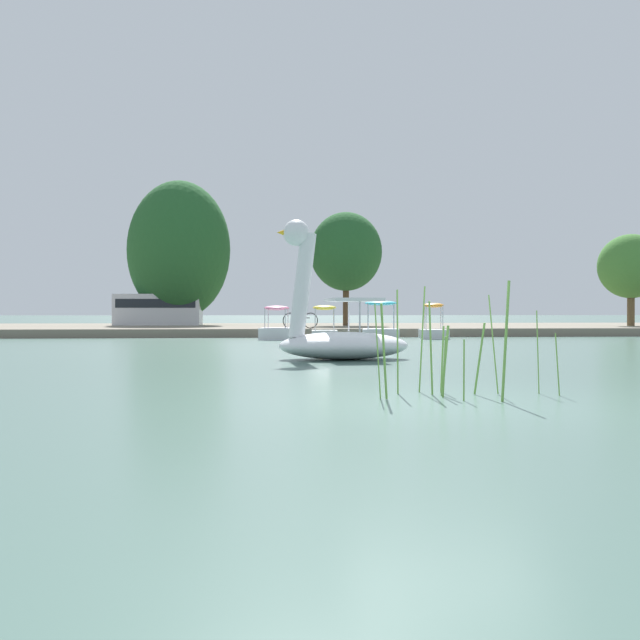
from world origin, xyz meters
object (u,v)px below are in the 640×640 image
(swan_boat, at_px, (338,332))
(pedal_boat_yellow, at_px, (324,329))
(tree_broadleaf_behind_dock, at_px, (346,252))
(tree_willow_overhanging, at_px, (178,250))
(pedal_boat_pink, at_px, (277,329))
(pedal_boat_orange, at_px, (433,330))
(tree_sapling_by_fence, at_px, (631,267))
(pedal_boat_cyan, at_px, (381,328))
(bicycle_parked, at_px, (300,320))
(parked_van, at_px, (158,308))

(swan_boat, height_order, pedal_boat_yellow, swan_boat)
(tree_broadleaf_behind_dock, distance_m, tree_willow_overhanging, 10.13)
(pedal_boat_pink, relative_size, pedal_boat_orange, 1.21)
(tree_sapling_by_fence, bearing_deg, pedal_boat_yellow, -155.98)
(pedal_boat_cyan, distance_m, pedal_boat_orange, 2.43)
(pedal_boat_cyan, distance_m, tree_broadleaf_behind_dock, 11.52)
(pedal_boat_cyan, bearing_deg, pedal_boat_orange, 7.86)
(pedal_boat_yellow, bearing_deg, swan_boat, -94.54)
(swan_boat, distance_m, tree_willow_overhanging, 28.59)
(tree_sapling_by_fence, height_order, bicycle_parked, tree_sapling_by_fence)
(swan_boat, relative_size, pedal_boat_yellow, 1.69)
(pedal_boat_yellow, bearing_deg, pedal_boat_pink, 172.23)
(pedal_boat_cyan, relative_size, bicycle_parked, 1.55)
(tree_willow_overhanging, bearing_deg, pedal_boat_pink, -68.21)
(tree_sapling_by_fence, bearing_deg, tree_willow_overhanging, 167.57)
(pedal_boat_pink, distance_m, tree_willow_overhanging, 15.02)
(pedal_boat_cyan, height_order, tree_willow_overhanging, tree_willow_overhanging)
(tree_broadleaf_behind_dock, xyz_separation_m, tree_willow_overhanging, (-9.72, 2.85, 0.25))
(tree_sapling_by_fence, distance_m, parked_van, 27.00)
(pedal_boat_pink, height_order, tree_broadleaf_behind_dock, tree_broadleaf_behind_dock)
(tree_broadleaf_behind_dock, bearing_deg, tree_willow_overhanging, 163.66)
(pedal_boat_pink, relative_size, tree_sapling_by_fence, 0.49)
(swan_boat, xyz_separation_m, bicycle_parked, (0.29, 16.91, 0.11))
(pedal_boat_yellow, bearing_deg, pedal_boat_cyan, -0.04)
(pedal_boat_pink, xyz_separation_m, pedal_boat_cyan, (4.50, -0.28, 0.05))
(swan_boat, height_order, parked_van, swan_boat)
(tree_broadleaf_behind_dock, bearing_deg, parked_van, 169.15)
(bicycle_parked, bearing_deg, parked_van, 127.73)
(pedal_boat_yellow, distance_m, pedal_boat_orange, 4.87)
(swan_boat, height_order, pedal_boat_cyan, swan_boat)
(parked_van, bearing_deg, pedal_boat_pink, -62.87)
(pedal_boat_orange, xyz_separation_m, parked_van, (-13.33, 12.50, 0.99))
(pedal_boat_pink, relative_size, pedal_boat_cyan, 0.96)
(pedal_boat_pink, relative_size, tree_broadleaf_behind_dock, 0.39)
(tree_broadleaf_behind_dock, bearing_deg, pedal_boat_yellow, -102.29)
(pedal_boat_pink, height_order, tree_sapling_by_fence, tree_sapling_by_fence)
(bicycle_parked, bearing_deg, tree_broadleaf_behind_dock, 67.94)
(bicycle_parked, bearing_deg, pedal_boat_cyan, -41.90)
(tree_broadleaf_behind_dock, xyz_separation_m, tree_sapling_by_fence, (15.64, -2.74, -0.92))
(pedal_boat_orange, height_order, parked_van, parked_van)
(pedal_boat_orange, height_order, tree_willow_overhanging, tree_willow_overhanging)
(tree_sapling_by_fence, relative_size, parked_van, 1.00)
(pedal_boat_yellow, bearing_deg, tree_sapling_by_fence, 24.02)
(pedal_boat_orange, relative_size, tree_broadleaf_behind_dock, 0.32)
(pedal_boat_cyan, xyz_separation_m, pedal_boat_orange, (2.40, 0.33, -0.10))
(swan_boat, xyz_separation_m, tree_willow_overhanging, (-6.26, 27.57, 4.21))
(swan_boat, relative_size, pedal_boat_orange, 1.63)
(tree_broadleaf_behind_dock, relative_size, parked_van, 1.27)
(tree_broadleaf_behind_dock, bearing_deg, pedal_boat_cyan, -89.42)
(pedal_boat_yellow, distance_m, pedal_boat_cyan, 2.45)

